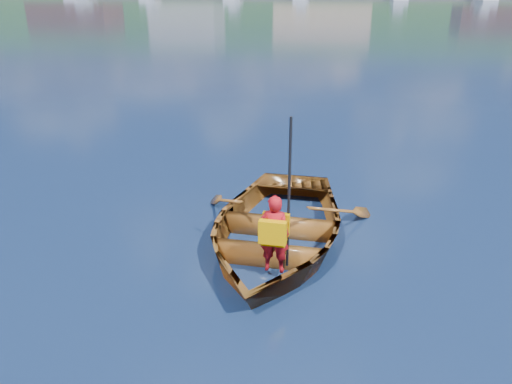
% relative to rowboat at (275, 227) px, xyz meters
% --- Properties ---
extents(ground, '(600.00, 600.00, 0.00)m').
position_rel_rowboat_xyz_m(ground, '(-0.47, -0.44, -0.25)').
color(ground, '#162545').
rests_on(ground, ground).
extents(rowboat, '(2.99, 4.04, 0.81)m').
position_rel_rowboat_xyz_m(rowboat, '(0.00, 0.00, 0.00)').
color(rowboat, brown).
rests_on(rowboat, ground).
extents(child_paddler, '(0.39, 0.35, 1.98)m').
position_rel_rowboat_xyz_m(child_paddler, '(0.11, -0.91, 0.38)').
color(child_paddler, '#AA0F18').
rests_on(child_paddler, ground).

